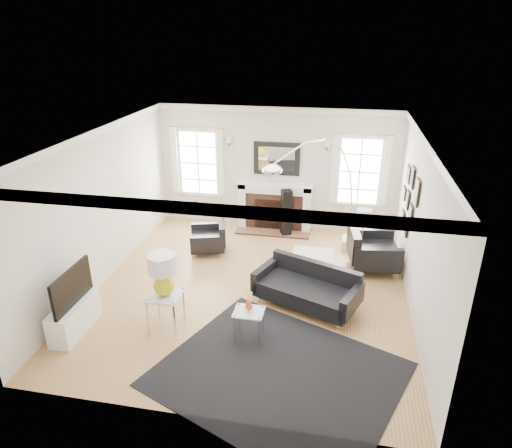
% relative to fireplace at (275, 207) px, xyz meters
% --- Properties ---
extents(floor, '(6.00, 6.00, 0.00)m').
position_rel_fireplace_xyz_m(floor, '(0.00, -2.79, -0.54)').
color(floor, '#9D6841').
rests_on(floor, ground).
extents(back_wall, '(5.50, 0.04, 2.80)m').
position_rel_fireplace_xyz_m(back_wall, '(0.00, 0.21, 0.86)').
color(back_wall, silver).
rests_on(back_wall, floor).
extents(front_wall, '(5.50, 0.04, 2.80)m').
position_rel_fireplace_xyz_m(front_wall, '(0.00, -5.79, 0.86)').
color(front_wall, silver).
rests_on(front_wall, floor).
extents(left_wall, '(0.04, 6.00, 2.80)m').
position_rel_fireplace_xyz_m(left_wall, '(-2.75, -2.79, 0.86)').
color(left_wall, silver).
rests_on(left_wall, floor).
extents(right_wall, '(0.04, 6.00, 2.80)m').
position_rel_fireplace_xyz_m(right_wall, '(2.75, -2.79, 0.86)').
color(right_wall, silver).
rests_on(right_wall, floor).
extents(ceiling, '(5.50, 6.00, 0.02)m').
position_rel_fireplace_xyz_m(ceiling, '(0.00, -2.79, 2.26)').
color(ceiling, white).
rests_on(ceiling, back_wall).
extents(crown_molding, '(5.50, 6.00, 0.12)m').
position_rel_fireplace_xyz_m(crown_molding, '(0.00, -2.79, 2.20)').
color(crown_molding, white).
rests_on(crown_molding, back_wall).
extents(fireplace, '(1.70, 0.69, 1.11)m').
position_rel_fireplace_xyz_m(fireplace, '(0.00, 0.00, 0.00)').
color(fireplace, white).
rests_on(fireplace, floor).
extents(mantel_mirror, '(1.05, 0.07, 0.75)m').
position_rel_fireplace_xyz_m(mantel_mirror, '(0.00, 0.16, 1.11)').
color(mantel_mirror, black).
rests_on(mantel_mirror, back_wall).
extents(window_left, '(1.24, 0.15, 1.62)m').
position_rel_fireplace_xyz_m(window_left, '(-1.85, 0.16, 0.92)').
color(window_left, white).
rests_on(window_left, back_wall).
extents(window_right, '(1.24, 0.15, 1.62)m').
position_rel_fireplace_xyz_m(window_right, '(1.85, 0.16, 0.92)').
color(window_right, white).
rests_on(window_right, back_wall).
extents(gallery_wall, '(0.04, 1.73, 1.29)m').
position_rel_fireplace_xyz_m(gallery_wall, '(2.72, -1.50, 0.99)').
color(gallery_wall, black).
rests_on(gallery_wall, right_wall).
extents(tv_unit, '(0.35, 1.00, 1.09)m').
position_rel_fireplace_xyz_m(tv_unit, '(-2.44, -4.49, -0.21)').
color(tv_unit, white).
rests_on(tv_unit, floor).
extents(area_rug, '(3.84, 3.56, 0.01)m').
position_rel_fireplace_xyz_m(area_rug, '(0.80, -4.87, -0.54)').
color(area_rug, black).
rests_on(area_rug, floor).
extents(sofa, '(1.92, 1.39, 0.57)m').
position_rel_fireplace_xyz_m(sofa, '(1.04, -3.05, -0.23)').
color(sofa, black).
rests_on(sofa, floor).
extents(armchair_left, '(0.90, 0.96, 0.54)m').
position_rel_fireplace_xyz_m(armchair_left, '(-1.15, -1.44, -0.24)').
color(armchair_left, black).
rests_on(armchair_left, floor).
extents(armchair_right, '(1.04, 1.13, 0.69)m').
position_rel_fireplace_xyz_m(armchair_right, '(2.12, -1.58, -0.16)').
color(armchair_right, black).
rests_on(armchair_right, floor).
extents(coffee_table, '(0.79, 0.79, 0.35)m').
position_rel_fireplace_xyz_m(coffee_table, '(1.03, -1.92, -0.22)').
color(coffee_table, silver).
rests_on(coffee_table, floor).
extents(side_table_left, '(0.51, 0.51, 0.57)m').
position_rel_fireplace_xyz_m(side_table_left, '(-1.11, -4.08, -0.08)').
color(side_table_left, silver).
rests_on(side_table_left, floor).
extents(nesting_table, '(0.45, 0.38, 0.49)m').
position_rel_fireplace_xyz_m(nesting_table, '(0.25, -4.17, -0.16)').
color(nesting_table, silver).
rests_on(nesting_table, floor).
extents(gourd_lamp, '(0.43, 0.43, 0.70)m').
position_rel_fireplace_xyz_m(gourd_lamp, '(-1.11, -4.08, 0.42)').
color(gourd_lamp, gold).
rests_on(gourd_lamp, side_table_left).
extents(orange_vase, '(0.12, 0.12, 0.19)m').
position_rel_fireplace_xyz_m(orange_vase, '(0.25, -4.17, 0.05)').
color(orange_vase, '#D3591B').
rests_on(orange_vase, nesting_table).
extents(arc_floor_lamp, '(1.81, 1.67, 2.56)m').
position_rel_fireplace_xyz_m(arc_floor_lamp, '(0.98, -1.32, 0.84)').
color(arc_floor_lamp, white).
rests_on(arc_floor_lamp, floor).
extents(stick_floor_lamp, '(0.28, 0.28, 1.37)m').
position_rel_fireplace_xyz_m(stick_floor_lamp, '(1.92, -1.92, 0.65)').
color(stick_floor_lamp, '#B6763F').
rests_on(stick_floor_lamp, floor).
extents(speaker_tower, '(0.29, 0.29, 1.09)m').
position_rel_fireplace_xyz_m(speaker_tower, '(0.31, -0.32, 0.00)').
color(speaker_tower, black).
rests_on(speaker_tower, floor).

